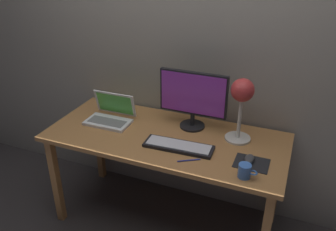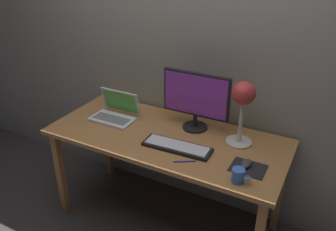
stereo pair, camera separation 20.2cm
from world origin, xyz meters
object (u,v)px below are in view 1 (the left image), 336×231
desk_lamp (242,97)px  pen (189,160)px  coffee_mug (245,171)px  mouse (249,159)px  laptop (111,113)px  keyboard_main (179,146)px  monitor (193,97)px

desk_lamp → pen: desk_lamp is taller
desk_lamp → coffee_mug: desk_lamp is taller
desk_lamp → mouse: bearing=-62.7°
laptop → pen: bearing=-22.3°
laptop → desk_lamp: size_ratio=0.75×
keyboard_main → pen: bearing=-46.3°
desk_lamp → mouse: 0.38m
laptop → desk_lamp: bearing=4.8°
pen → monitor: bearing=106.2°
keyboard_main → laptop: bearing=163.8°
laptop → pen: 0.75m
monitor → keyboard_main: size_ratio=1.05×
monitor → mouse: (0.45, -0.28, -0.21)m
keyboard_main → laptop: (-0.58, 0.17, 0.04)m
mouse → coffee_mug: (0.00, -0.16, 0.02)m
laptop → desk_lamp: (0.90, 0.08, 0.25)m
desk_lamp → coffee_mug: (0.12, -0.39, -0.26)m
monitor → mouse: monitor is taller
monitor → desk_lamp: desk_lamp is taller
coffee_mug → pen: (-0.34, 0.03, -0.04)m
desk_lamp → keyboard_main: bearing=-142.8°
coffee_mug → pen: coffee_mug is taller
keyboard_main → laptop: laptop is taller
coffee_mug → pen: bearing=174.6°
laptop → coffee_mug: 1.07m
desk_lamp → coffee_mug: 0.48m
mouse → pen: mouse is taller
desk_lamp → pen: bearing=-120.8°
laptop → monitor: bearing=12.3°
monitor → pen: size_ratio=3.34×
keyboard_main → mouse: bearing=1.8°
monitor → mouse: size_ratio=4.88×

